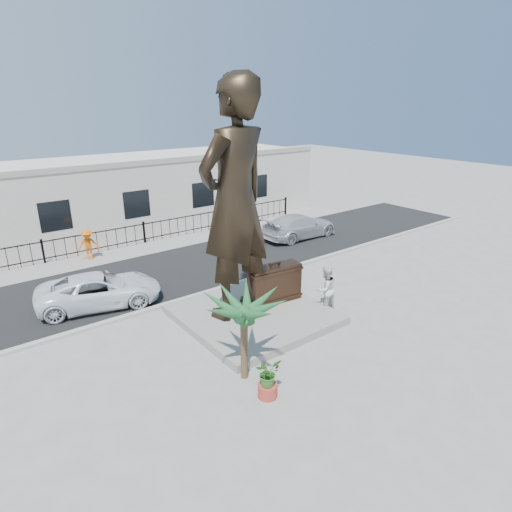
{
  "coord_description": "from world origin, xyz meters",
  "views": [
    {
      "loc": [
        -9.38,
        -10.25,
        7.93
      ],
      "look_at": [
        0.0,
        2.0,
        2.3
      ],
      "focal_mm": 30.0,
      "sensor_mm": 36.0,
      "label": 1
    }
  ],
  "objects_px": {
    "statue": "(235,202)",
    "tourist": "(325,289)",
    "car_white": "(100,290)",
    "suitcase": "(275,283)"
  },
  "relations": [
    {
      "from": "suitcase",
      "to": "tourist",
      "type": "bearing_deg",
      "value": -38.1
    },
    {
      "from": "statue",
      "to": "tourist",
      "type": "relative_size",
      "value": 4.52
    },
    {
      "from": "tourist",
      "to": "suitcase",
      "type": "bearing_deg",
      "value": -43.21
    },
    {
      "from": "statue",
      "to": "tourist",
      "type": "height_order",
      "value": "statue"
    },
    {
      "from": "statue",
      "to": "tourist",
      "type": "distance_m",
      "value": 5.07
    },
    {
      "from": "tourist",
      "to": "car_white",
      "type": "relative_size",
      "value": 0.39
    },
    {
      "from": "statue",
      "to": "tourist",
      "type": "xyz_separation_m",
      "value": [
        3.15,
        -1.62,
        -3.63
      ]
    },
    {
      "from": "tourist",
      "to": "car_white",
      "type": "bearing_deg",
      "value": -38.48
    },
    {
      "from": "car_white",
      "to": "tourist",
      "type": "bearing_deg",
      "value": -115.26
    },
    {
      "from": "statue",
      "to": "car_white",
      "type": "relative_size",
      "value": 1.77
    }
  ]
}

